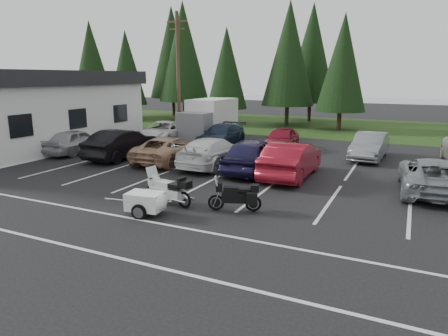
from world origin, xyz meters
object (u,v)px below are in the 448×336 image
utility_pole (178,74)px  car_far_1 (221,135)px  car_far_2 (281,139)px  car_far_0 (164,132)px  car_near_1 (123,144)px  building (7,110)px  adventure_motorcycle (235,194)px  touring_motorcycle (167,187)px  box_truck (206,120)px  car_near_3 (213,152)px  car_near_4 (252,155)px  car_near_2 (169,149)px  car_near_5 (291,160)px  cargo_trailer (145,204)px  car_near_0 (76,141)px  car_near_6 (432,176)px  car_far_3 (370,146)px

utility_pole → car_far_1: bearing=-20.5°
car_far_2 → car_far_0: bearing=178.4°
car_far_2 → car_near_1: bearing=-144.8°
building → adventure_motorcycle: building is taller
touring_motorcycle → box_truck: bearing=122.7°
car_near_3 → car_near_4: size_ratio=1.06×
box_truck → car_near_2: (1.91, -7.96, -0.75)m
car_near_5 → cargo_trailer: size_ratio=2.93×
car_near_0 → car_near_1: bearing=175.7°
car_near_6 → adventure_motorcycle: size_ratio=2.48×
utility_pole → car_near_3: utility_pole is taller
utility_pole → touring_motorcycle: utility_pole is taller
car_near_4 → car_near_6: car_near_4 is taller
car_far_0 → adventure_motorcycle: size_ratio=2.60×
car_near_3 → car_far_3: car_near_3 is taller
car_near_4 → car_far_1: bearing=-56.2°
car_far_1 → building: bearing=-152.8°
adventure_motorcycle → utility_pole: bearing=107.8°
utility_pole → car_far_3: (13.65, -1.94, -3.96)m
utility_pole → car_far_2: size_ratio=2.12×
building → car_near_0: size_ratio=3.61×
car_near_1 → car_near_6: bearing=178.2°
car_far_2 → adventure_motorcycle: car_far_2 is taller
car_far_0 → adventure_motorcycle: (10.45, -11.37, -0.12)m
car_near_5 → car_far_1: 9.16m
car_near_1 → car_far_0: bearing=-80.8°
car_far_2 → cargo_trailer: size_ratio=2.49×
building → box_truck: bearing=40.4°
car_near_2 → car_far_3: bearing=-153.9°
box_truck → adventure_motorcycle: box_truck is taller
car_near_4 → car_near_6: size_ratio=0.96×
building → car_far_3: building is taller
car_near_4 → car_far_0: 10.52m
car_near_2 → car_far_1: car_far_1 is taller
car_near_5 → car_far_3: size_ratio=1.12×
car_near_2 → adventure_motorcycle: 8.77m
car_near_2 → car_far_3: size_ratio=1.13×
car_near_0 → car_near_2: car_near_0 is taller
car_near_3 → car_far_2: (1.86, 5.76, -0.02)m
car_near_5 → cargo_trailer: bearing=66.7°
building → touring_motorcycle: 16.99m
touring_motorcycle → adventure_motorcycle: (2.50, 0.35, -0.04)m
car_near_6 → car_near_3: bearing=-7.4°
car_near_4 → car_far_1: size_ratio=0.99×
car_near_4 → cargo_trailer: bearing=79.1°
car_near_1 → car_near_3: bearing=-177.3°
utility_pole → car_near_4: bearing=-40.9°
car_near_1 → cargo_trailer: (6.89, -7.30, -0.43)m
box_truck → car_near_4: 10.64m
car_near_2 → building: bearing=-0.9°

